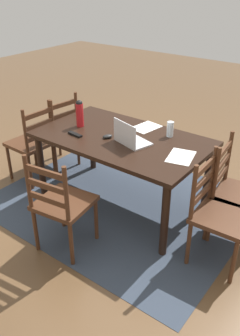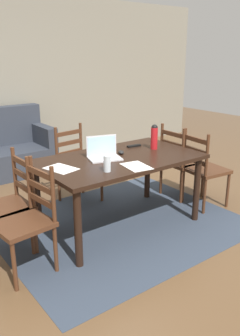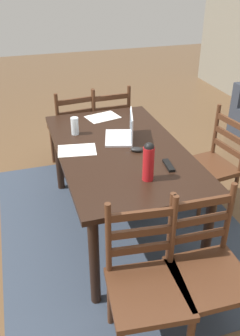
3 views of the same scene
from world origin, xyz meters
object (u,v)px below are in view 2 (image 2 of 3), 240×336
(water_bottle, at_px, (154,136))
(tv_remote, at_px, (134,146))
(chair_left_near, at_px, (26,221))
(drinking_glass, at_px, (107,164))
(chair_right_near, at_px, (204,170))
(chair_left_far, at_px, (9,206))
(chair_right_far, at_px, (180,162))
(computer_mouse, at_px, (121,152))
(dining_table, at_px, (120,166))
(laptop, at_px, (103,153))
(chair_far_head, at_px, (78,166))

(water_bottle, distance_m, tv_remote, 0.27)
(chair_left_near, height_order, water_bottle, water_bottle)
(tv_remote, bearing_deg, drinking_glass, 131.73)
(chair_right_near, bearing_deg, chair_left_far, 170.18)
(chair_right_far, bearing_deg, drinking_glass, -161.74)
(chair_right_near, distance_m, chair_left_near, 2.25)
(drinking_glass, height_order, computer_mouse, drinking_glass)
(dining_table, height_order, laptop, laptop)
(chair_right_far, xyz_separation_m, water_bottle, (-0.61, -0.16, 0.45))
(chair_left_far, xyz_separation_m, chair_right_far, (2.25, -0.00, 0.00))
(chair_right_near, distance_m, chair_far_head, 1.54)
(dining_table, xyz_separation_m, laptop, (-0.15, 0.08, 0.15))
(computer_mouse, relative_size, tv_remote, 0.59)
(chair_left_far, distance_m, chair_far_head, 1.30)
(dining_table, height_order, chair_left_near, chair_left_near)
(chair_right_far, relative_size, computer_mouse, 9.50)
(chair_left_far, distance_m, water_bottle, 1.70)
(chair_left_far, distance_m, tv_remote, 1.55)
(dining_table, distance_m, chair_left_far, 1.16)
(dining_table, distance_m, tv_remote, 0.47)
(dining_table, height_order, drinking_glass, drinking_glass)
(chair_right_near, xyz_separation_m, drinking_glass, (-1.49, -0.10, 0.38))
(chair_far_head, height_order, drinking_glass, chair_far_head)
(chair_far_head, xyz_separation_m, water_bottle, (0.52, -0.82, 0.45))
(chair_left_far, bearing_deg, chair_far_head, 30.68)
(dining_table, height_order, chair_right_near, chair_right_near)
(dining_table, distance_m, drinking_glass, 0.49)
(chair_left_far, bearing_deg, chair_right_near, -9.82)
(chair_right_far, height_order, laptop, laptop)
(chair_left_near, distance_m, computer_mouse, 1.30)
(chair_left_far, relative_size, chair_far_head, 1.00)
(chair_left_far, height_order, chair_left_near, same)
(chair_right_far, relative_size, drinking_glass, 6.34)
(chair_left_near, bearing_deg, dining_table, 9.66)
(chair_left_far, height_order, chair_right_far, same)
(chair_right_far, height_order, computer_mouse, chair_right_far)
(chair_right_far, relative_size, water_bottle, 3.43)
(dining_table, xyz_separation_m, drinking_glass, (-0.36, -0.29, 0.16))
(chair_left_near, bearing_deg, water_bottle, 7.98)
(laptop, bearing_deg, chair_left_far, 173.09)
(chair_left_far, relative_size, tv_remote, 5.59)
(dining_table, distance_m, chair_right_near, 1.16)
(chair_right_near, relative_size, chair_far_head, 1.00)
(water_bottle, bearing_deg, chair_right_near, -20.49)
(water_bottle, height_order, drinking_glass, water_bottle)
(chair_left_far, height_order, computer_mouse, chair_left_far)
(drinking_glass, bearing_deg, tv_remote, 35.54)
(laptop, bearing_deg, dining_table, -28.28)
(laptop, bearing_deg, water_bottle, -3.62)
(laptop, bearing_deg, chair_right_near, -12.03)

